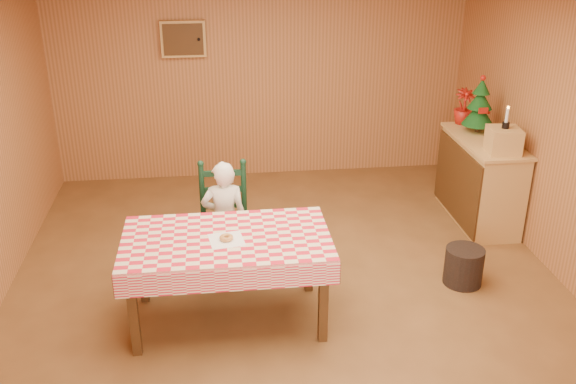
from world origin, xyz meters
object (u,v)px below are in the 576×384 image
at_px(seated_child, 225,220).
at_px(crate, 504,140).
at_px(storage_bin, 464,266).
at_px(shelf_unit, 479,180).
at_px(christmas_tree, 480,107).
at_px(dining_table, 227,246).
at_px(ladder_chair, 225,223).

xyz_separation_m(seated_child, crate, (2.76, 0.44, 0.49)).
bearing_deg(storage_bin, seated_child, 168.95).
relative_size(shelf_unit, storage_bin, 3.56).
relative_size(crate, christmas_tree, 0.48).
bearing_deg(seated_child, dining_table, 90.00).
bearing_deg(crate, storage_bin, -126.51).
relative_size(seated_child, christmas_tree, 1.81).
height_order(dining_table, christmas_tree, christmas_tree).
xyz_separation_m(ladder_chair, seated_child, (0.00, -0.06, 0.06)).
bearing_deg(shelf_unit, ladder_chair, -164.17).
height_order(ladder_chair, crate, crate).
bearing_deg(storage_bin, crate, 53.49).
height_order(dining_table, seated_child, seated_child).
height_order(seated_child, christmas_tree, christmas_tree).
relative_size(ladder_chair, storage_bin, 3.10).
height_order(crate, storage_bin, crate).
distance_m(ladder_chair, storage_bin, 2.21).
distance_m(shelf_unit, crate, 0.71).
xyz_separation_m(crate, christmas_tree, (-0.00, 0.65, 0.16)).
bearing_deg(ladder_chair, seated_child, -90.00).
distance_m(dining_table, crate, 3.02).
bearing_deg(dining_table, crate, 22.91).
bearing_deg(dining_table, christmas_tree, 33.33).
xyz_separation_m(dining_table, shelf_unit, (2.76, 1.57, -0.22)).
xyz_separation_m(shelf_unit, storage_bin, (-0.62, -1.25, -0.29)).
distance_m(dining_table, seated_child, 0.74).
relative_size(dining_table, crate, 5.52).
xyz_separation_m(crate, storage_bin, (-0.63, -0.85, -0.88)).
distance_m(ladder_chair, crate, 2.84).
xyz_separation_m(seated_child, shelf_unit, (2.76, 0.84, -0.10)).
bearing_deg(shelf_unit, seated_child, -163.08).
bearing_deg(crate, shelf_unit, 91.23).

